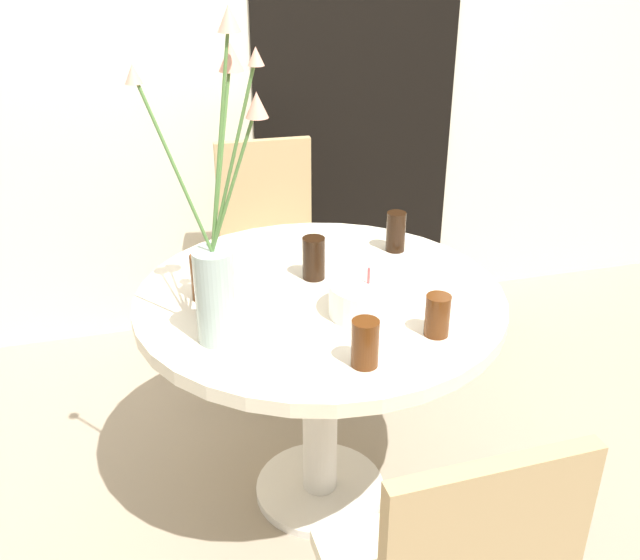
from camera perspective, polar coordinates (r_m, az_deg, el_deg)
The scene contains 14 objects.
ground_plane at distance 2.45m, azimuth 0.00°, elevation -16.54°, with size 16.00×16.00×0.00m, color gray.
wall_back at distance 3.03m, azimuth -6.61°, elevation 19.39°, with size 8.00×0.05×2.60m.
doorway_panel at distance 3.16m, azimuth 2.91°, elevation 14.77°, with size 0.90×0.01×2.05m.
dining_table at distance 2.08m, azimuth 0.00°, elevation -4.31°, with size 1.05×1.05×0.74m.
chair_right_flank at distance 2.87m, azimuth -4.01°, elevation 2.89°, with size 0.41×0.41×0.92m.
birthday_cake at distance 1.89m, azimuth 3.85°, elevation -1.47°, with size 0.21×0.21×0.14m.
flower_vase at distance 1.71m, azimuth -8.16°, elevation 2.51°, with size 0.30×0.19×0.78m.
side_plate at distance 2.15m, azimuth 7.78°, elevation 0.77°, with size 0.21×0.21×0.01m.
drink_glass_0 at distance 1.98m, azimuth -9.37°, elevation 0.21°, with size 0.07×0.07×0.13m.
drink_glass_1 at distance 2.26m, azimuth 6.08°, elevation 3.87°, with size 0.06×0.06×0.13m.
drink_glass_2 at distance 2.07m, azimuth -0.51°, elevation 1.76°, with size 0.07×0.07×0.13m.
drink_glass_3 at distance 1.81m, azimuth 9.38°, elevation -2.81°, with size 0.06×0.06×0.11m.
drink_glass_4 at distance 1.92m, azimuth -8.12°, elevation -1.04°, with size 0.07×0.07×0.10m.
drink_glass_5 at distance 1.67m, azimuth 3.63°, elevation -5.07°, with size 0.07×0.07×0.12m.
Camera 1 is at (-0.47, -1.72, 1.68)m, focal length 40.00 mm.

